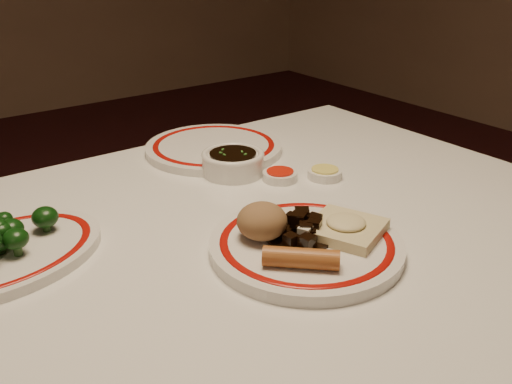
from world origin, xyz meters
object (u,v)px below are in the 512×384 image
(fried_wonton, at_px, (346,227))
(broccoli_plate, at_px, (3,255))
(main_plate, at_px, (306,245))
(stirfry_heap, at_px, (298,228))
(rice_mound, at_px, (262,221))
(soy_bowl, at_px, (233,164))
(spring_roll, at_px, (301,258))
(dining_table, at_px, (243,286))

(fried_wonton, bearing_deg, broccoli_plate, 148.72)
(main_plate, xyz_separation_m, stirfry_heap, (0.00, 0.02, 0.02))
(main_plate, distance_m, rice_mound, 0.07)
(fried_wonton, relative_size, broccoli_plate, 0.40)
(rice_mound, relative_size, soy_bowl, 0.63)
(spring_roll, distance_m, soy_bowl, 0.38)
(main_plate, height_order, stirfry_heap, stirfry_heap)
(stirfry_heap, height_order, broccoli_plate, stirfry_heap)
(fried_wonton, distance_m, stirfry_heap, 0.07)
(fried_wonton, bearing_deg, dining_table, 131.80)
(main_plate, relative_size, broccoli_plate, 1.09)
(rice_mound, height_order, fried_wonton, rice_mound)
(fried_wonton, bearing_deg, spring_roll, -164.61)
(fried_wonton, relative_size, stirfry_heap, 1.17)
(stirfry_heap, bearing_deg, rice_mound, 152.81)
(spring_roll, bearing_deg, main_plate, -3.26)
(fried_wonton, bearing_deg, soy_bowl, 85.86)
(main_plate, bearing_deg, stirfry_heap, 82.98)
(dining_table, height_order, fried_wonton, fried_wonton)
(main_plate, xyz_separation_m, soy_bowl, (0.08, 0.30, 0.01))
(main_plate, height_order, rice_mound, rice_mound)
(stirfry_heap, bearing_deg, dining_table, 121.46)
(rice_mound, distance_m, spring_roll, 0.10)
(broccoli_plate, bearing_deg, dining_table, -23.69)
(rice_mound, height_order, soy_bowl, rice_mound)
(rice_mound, bearing_deg, broccoli_plate, 148.79)
(main_plate, height_order, spring_roll, spring_roll)
(dining_table, relative_size, main_plate, 3.35)
(stirfry_heap, bearing_deg, broccoli_plate, 149.31)
(fried_wonton, distance_m, broccoli_plate, 0.48)
(soy_bowl, bearing_deg, broccoli_plate, -170.64)
(main_plate, height_order, fried_wonton, fried_wonton)
(dining_table, relative_size, fried_wonton, 9.20)
(dining_table, xyz_separation_m, broccoli_plate, (-0.31, 0.14, 0.10))
(spring_roll, bearing_deg, rice_mound, 39.07)
(spring_roll, height_order, fried_wonton, same)
(dining_table, bearing_deg, broccoli_plate, 156.31)
(main_plate, relative_size, rice_mound, 4.93)
(spring_roll, height_order, stirfry_heap, stirfry_heap)
(dining_table, relative_size, broccoli_plate, 3.66)
(fried_wonton, xyz_separation_m, stirfry_heap, (-0.06, 0.04, 0.00))
(spring_roll, xyz_separation_m, broccoli_plate, (-0.30, 0.28, -0.02))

